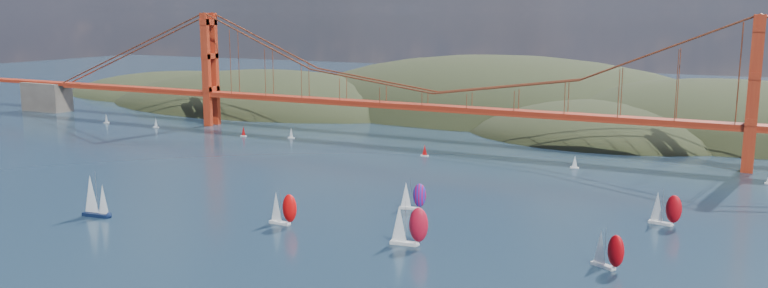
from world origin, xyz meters
TOP-DOWN VIEW (x-y plane):
  - ground at (0.00, 0.00)m, footprint 1200.00×1200.00m
  - headlands at (44.95, 278.29)m, footprint 725.00×225.00m
  - bridge at (-1.75, 180.00)m, footprint 552.00×12.00m
  - sloop_navy at (-40.34, 33.15)m, footprint 8.59×5.19m
  - racer_0 at (10.60, 49.86)m, footprint 8.48×3.48m
  - racer_1 at (48.01, 48.76)m, footprint 9.71×4.63m
  - racer_2 at (94.35, 53.49)m, footprint 8.26×6.21m
  - racer_3 at (101.69, 95.21)m, footprint 8.62×4.62m
  - racer_rwb at (35.19, 79.27)m, footprint 7.83×4.31m
  - distant_boat_0 at (-171.62, 160.53)m, footprint 3.00×2.00m
  - distant_boat_1 at (-138.94, 160.84)m, footprint 3.00×2.00m
  - distant_boat_2 at (-85.16, 159.18)m, footprint 3.00×2.00m
  - distant_boat_3 at (-63.04, 164.59)m, footprint 3.00×2.00m
  - distant_boat_8 at (64.21, 156.99)m, footprint 3.00×2.00m
  - distant_boat_9 at (6.68, 153.37)m, footprint 3.00×2.00m

SIDE VIEW (x-z plane):
  - headlands at x=44.95m, z-range -60.46..35.54m
  - ground at x=0.00m, z-range 0.00..0.00m
  - distant_boat_0 at x=-171.62m, z-range 0.06..4.76m
  - distant_boat_1 at x=-138.94m, z-range 0.06..4.76m
  - distant_boat_2 at x=-85.16m, z-range 0.06..4.76m
  - distant_boat_3 at x=-63.04m, z-range 0.06..4.76m
  - distant_boat_8 at x=64.21m, z-range 0.06..4.76m
  - distant_boat_9 at x=6.68m, z-range 0.06..4.76m
  - racer_rwb at x=35.19m, z-range -0.24..8.53m
  - racer_2 at x=94.35m, z-range -0.26..9.07m
  - racer_3 at x=101.69m, z-range -0.27..9.40m
  - racer_0 at x=10.60m, z-range -0.27..9.46m
  - racer_1 at x=48.01m, z-range -0.30..10.65m
  - sloop_navy at x=-40.34m, z-range -0.76..12.22m
  - bridge at x=-1.75m, z-range 4.73..59.73m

